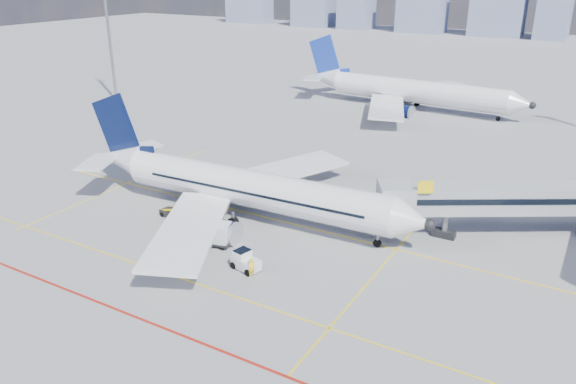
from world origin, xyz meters
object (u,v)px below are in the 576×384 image
at_px(main_aircraft, 240,187).
at_px(baggage_tug, 245,260).
at_px(belt_loader, 176,214).
at_px(second_aircraft, 408,91).
at_px(ramp_worker, 252,268).
at_px(cargo_dolly, 210,232).

height_order(main_aircraft, baggage_tug, main_aircraft).
bearing_deg(belt_loader, main_aircraft, 46.86).
height_order(main_aircraft, second_aircraft, second_aircraft).
height_order(main_aircraft, belt_loader, main_aircraft).
xyz_separation_m(baggage_tug, belt_loader, (-11.96, 5.05, -0.27)).
relative_size(baggage_tug, ramp_worker, 1.57).
distance_m(main_aircraft, belt_loader, 7.12).
height_order(cargo_dolly, belt_loader, cargo_dolly).
relative_size(second_aircraft, ramp_worker, 24.62).
xyz_separation_m(main_aircraft, belt_loader, (-5.26, -3.99, -2.66)).
bearing_deg(cargo_dolly, baggage_tug, -34.89).
distance_m(belt_loader, ramp_worker, 14.48).
distance_m(main_aircraft, cargo_dolly, 7.14).
xyz_separation_m(baggage_tug, ramp_worker, (1.26, -0.85, 0.04)).
relative_size(cargo_dolly, ramp_worker, 2.48).
height_order(second_aircraft, ramp_worker, second_aircraft).
bearing_deg(cargo_dolly, ramp_worker, -37.14).
xyz_separation_m(second_aircraft, belt_loader, (-4.27, -59.15, -2.65)).
xyz_separation_m(belt_loader, ramp_worker, (13.22, -5.90, 0.31)).
bearing_deg(main_aircraft, baggage_tug, -55.56).
xyz_separation_m(second_aircraft, ramp_worker, (8.95, -65.04, -2.34)).
relative_size(main_aircraft, second_aircraft, 0.92).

